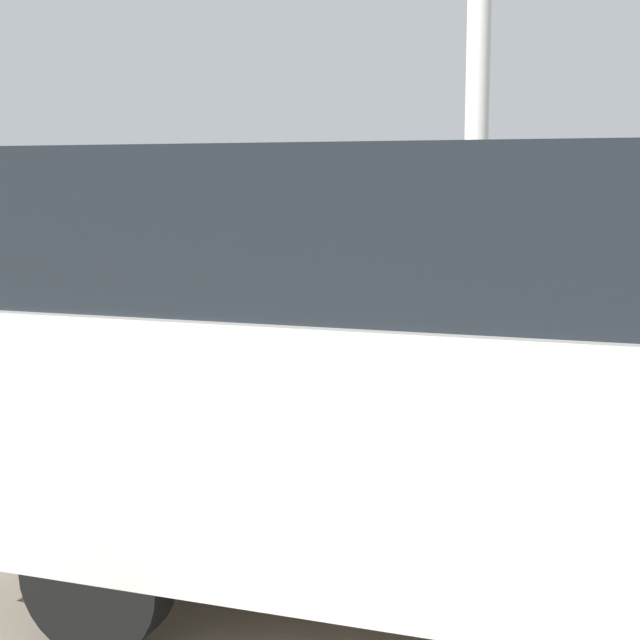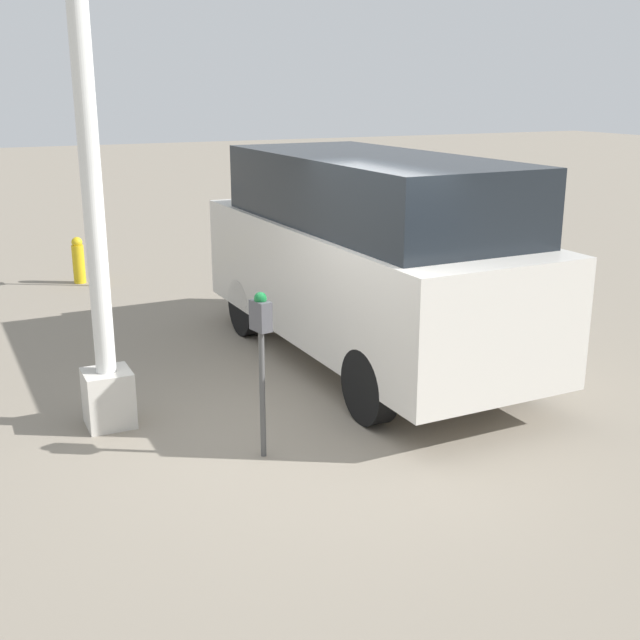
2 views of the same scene
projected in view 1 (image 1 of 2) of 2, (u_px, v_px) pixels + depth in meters
name	position (u px, v px, depth m)	size (l,w,h in m)	color
ground_plane	(283.00, 499.00, 7.04)	(80.00, 80.00, 0.00)	gray
parking_meter_near	(277.00, 336.00, 7.39)	(0.22, 0.15, 1.50)	#4C4C4C
lamp_post	(476.00, 170.00, 7.79)	(0.44, 0.44, 6.31)	beige
parked_van	(457.00, 376.00, 4.87)	(5.23, 2.00, 2.43)	beige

